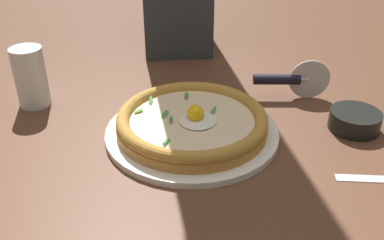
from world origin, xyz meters
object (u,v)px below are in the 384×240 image
at_px(pizza, 192,121).
at_px(side_bowl, 355,120).
at_px(drinking_glass, 31,81).
at_px(pizza_cutter, 287,79).

xyz_separation_m(pizza, side_bowl, (-0.08, 0.30, -0.01)).
xyz_separation_m(side_bowl, drinking_glass, (0.02, -0.64, 0.03)).
distance_m(pizza, pizza_cutter, 0.25).
height_order(pizza, pizza_cutter, pizza_cutter).
bearing_deg(side_bowl, pizza, -75.12).
distance_m(pizza, drinking_glass, 0.35).
xyz_separation_m(side_bowl, pizza_cutter, (-0.11, -0.13, 0.02)).
xyz_separation_m(pizza, drinking_glass, (-0.06, -0.34, 0.02)).
bearing_deg(drinking_glass, pizza_cutter, 103.73).
height_order(side_bowl, drinking_glass, drinking_glass).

